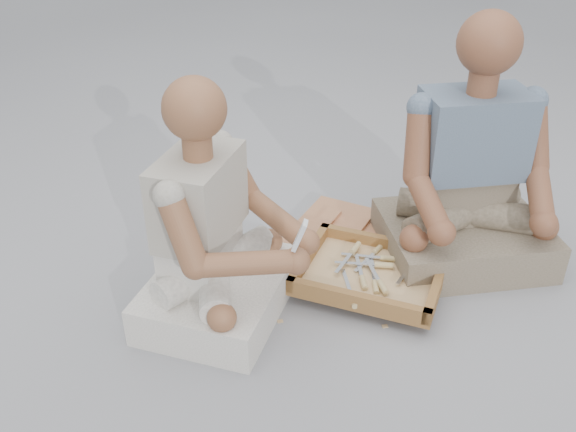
% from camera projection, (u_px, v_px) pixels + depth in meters
% --- Properties ---
extents(ground, '(60.00, 60.00, 0.00)m').
position_uv_depth(ground, '(297.00, 319.00, 2.26)').
color(ground, gray).
rests_on(ground, ground).
extents(carved_panel, '(0.73, 0.58, 0.04)m').
position_uv_depth(carved_panel, '(370.00, 240.00, 2.66)').
color(carved_panel, brown).
rests_on(carved_panel, ground).
extents(tool_tray, '(0.58, 0.49, 0.07)m').
position_uv_depth(tool_tray, '(371.00, 274.00, 2.38)').
color(tool_tray, brown).
rests_on(tool_tray, carved_panel).
extents(chisel_0, '(0.10, 0.21, 0.02)m').
position_uv_depth(chisel_0, '(376.00, 251.00, 2.50)').
color(chisel_0, silver).
rests_on(chisel_0, tool_tray).
extents(chisel_1, '(0.08, 0.21, 0.02)m').
position_uv_depth(chisel_1, '(414.00, 262.00, 2.43)').
color(chisel_1, silver).
rests_on(chisel_1, tool_tray).
extents(chisel_2, '(0.22, 0.03, 0.02)m').
position_uv_depth(chisel_2, '(384.00, 258.00, 2.45)').
color(chisel_2, silver).
rests_on(chisel_2, tool_tray).
extents(chisel_3, '(0.11, 0.21, 0.02)m').
position_uv_depth(chisel_3, '(381.00, 284.00, 2.30)').
color(chisel_3, silver).
rests_on(chisel_3, tool_tray).
extents(chisel_4, '(0.08, 0.22, 0.02)m').
position_uv_depth(chisel_4, '(353.00, 251.00, 2.48)').
color(chisel_4, silver).
rests_on(chisel_4, tool_tray).
extents(chisel_5, '(0.06, 0.22, 0.02)m').
position_uv_depth(chisel_5, '(375.00, 284.00, 2.32)').
color(chisel_5, silver).
rests_on(chisel_5, tool_tray).
extents(chisel_6, '(0.08, 0.22, 0.02)m').
position_uv_depth(chisel_6, '(362.00, 279.00, 2.34)').
color(chisel_6, silver).
rests_on(chisel_6, tool_tray).
extents(chisel_7, '(0.22, 0.04, 0.02)m').
position_uv_depth(chisel_7, '(378.00, 265.00, 2.40)').
color(chisel_7, silver).
rests_on(chisel_7, tool_tray).
extents(chisel_8, '(0.09, 0.21, 0.02)m').
position_uv_depth(chisel_8, '(352.00, 297.00, 2.26)').
color(chisel_8, silver).
rests_on(chisel_8, tool_tray).
extents(wood_chip_0, '(0.02, 0.02, 0.00)m').
position_uv_depth(wood_chip_0, '(398.00, 270.00, 2.51)').
color(wood_chip_0, tan).
rests_on(wood_chip_0, ground).
extents(wood_chip_1, '(0.02, 0.02, 0.00)m').
position_uv_depth(wood_chip_1, '(385.00, 326.00, 2.23)').
color(wood_chip_1, tan).
rests_on(wood_chip_1, ground).
extents(wood_chip_2, '(0.02, 0.02, 0.00)m').
position_uv_depth(wood_chip_2, '(462.00, 251.00, 2.63)').
color(wood_chip_2, tan).
rests_on(wood_chip_2, ground).
extents(wood_chip_3, '(0.02, 0.02, 0.00)m').
position_uv_depth(wood_chip_3, '(459.00, 282.00, 2.45)').
color(wood_chip_3, tan).
rests_on(wood_chip_3, ground).
extents(wood_chip_4, '(0.02, 0.02, 0.00)m').
position_uv_depth(wood_chip_4, '(420.00, 274.00, 2.49)').
color(wood_chip_4, tan).
rests_on(wood_chip_4, ground).
extents(wood_chip_5, '(0.02, 0.02, 0.00)m').
position_uv_depth(wood_chip_5, '(280.00, 321.00, 2.25)').
color(wood_chip_5, tan).
rests_on(wood_chip_5, ground).
extents(wood_chip_6, '(0.02, 0.02, 0.00)m').
position_uv_depth(wood_chip_6, '(384.00, 244.00, 2.67)').
color(wood_chip_6, tan).
rests_on(wood_chip_6, ground).
extents(wood_chip_7, '(0.02, 0.02, 0.00)m').
position_uv_depth(wood_chip_7, '(385.00, 257.00, 2.59)').
color(wood_chip_7, tan).
rests_on(wood_chip_7, ground).
extents(craftsman, '(0.60, 0.59, 0.86)m').
position_uv_depth(craftsman, '(214.00, 241.00, 2.16)').
color(craftsman, silver).
rests_on(craftsman, ground).
extents(companion, '(0.76, 0.69, 0.97)m').
position_uv_depth(companion, '(470.00, 184.00, 2.44)').
color(companion, gray).
rests_on(companion, ground).
extents(mobile_phone, '(0.05, 0.05, 0.10)m').
position_uv_depth(mobile_phone, '(300.00, 235.00, 1.97)').
color(mobile_phone, silver).
rests_on(mobile_phone, craftsman).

